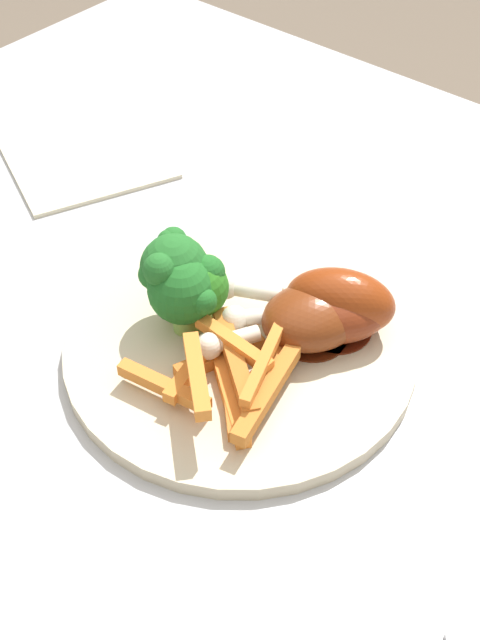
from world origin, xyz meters
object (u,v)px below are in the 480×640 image
Objects in this scene: broccoli_floret_back at (186,288)px; chicken_drumstick_extra at (307,318)px; chicken_drumstick_near at (335,302)px; carrot_fries_pile at (230,369)px; dinner_plate at (240,345)px; broccoli_floret_middle at (196,287)px; chicken_drumstick_far at (334,309)px; broccoli_floret_front at (173,269)px; dining_table at (316,437)px.

broccoli_floret_back reaches higher than chicken_drumstick_extra.
carrot_fries_pile is at bearing -103.57° from chicken_drumstick_near.
broccoli_floret_middle is (-0.04, -0.01, 0.04)m from dinner_plate.
chicken_drumstick_near is 0.01m from chicken_drumstick_far.
broccoli_floret_back is 0.46× the size of carrot_fries_pile.
dinner_plate is at bearing -131.47° from chicken_drumstick_far.
broccoli_floret_front is 0.08m from carrot_fries_pile.
broccoli_floret_front is (-0.10, -0.05, 0.17)m from dining_table.
chicken_drumstick_extra reaches higher than dinner_plate.
chicken_drumstick_near is at bearing 40.43° from broccoli_floret_back.
chicken_drumstick_near is (0.02, 0.09, 0.01)m from carrot_fries_pile.
dining_table is 19.44× the size of broccoli_floret_middle.
broccoli_floret_front is at bearing -153.73° from chicken_drumstick_extra.
chicken_drumstick_near is at bearing 50.82° from dinner_plate.
carrot_fries_pile reaches higher than dinner_plate.
broccoli_floret_middle reaches higher than dinner_plate.
chicken_drumstick_extra is at bearing 28.62° from broccoli_floret_middle.
broccoli_floret_front reaches higher than carrot_fries_pile.
dinner_plate is 0.05m from broccoli_floret_middle.
broccoli_floret_middle is 0.10m from chicken_drumstick_far.
chicken_drumstick_far is at bearing 63.54° from chicken_drumstick_extra.
chicken_drumstick_near is at bearing 118.32° from chicken_drumstick_far.
broccoli_floret_front is 0.57× the size of chicken_drumstick_extra.
chicken_drumstick_far is (0.04, 0.05, 0.03)m from dinner_plate.
broccoli_floret_front is 0.02m from broccoli_floret_middle.
chicken_drumstick_near is at bearing 34.01° from broccoli_floret_front.
broccoli_floret_middle is 0.91× the size of broccoli_floret_back.
dinner_plate is 2.29× the size of chicken_drumstick_far.
dining_table is 0.13m from dinner_plate.
carrot_fries_pile is 1.10× the size of chicken_drumstick_extra.
dinner_plate is 0.07m from broccoli_floret_front.
chicken_drumstick_extra is (0.01, 0.07, 0.01)m from carrot_fries_pile.
broccoli_floret_back reaches higher than chicken_drumstick_far.
broccoli_floret_back is at bearing -145.15° from dining_table.
chicken_drumstick_far is 0.89× the size of chicken_drumstick_extra.
broccoli_floret_front is (-0.05, -0.01, 0.05)m from dinner_plate.
chicken_drumstick_extra is (-0.01, -0.01, 0.14)m from dining_table.
chicken_drumstick_near is at bearing 76.43° from carrot_fries_pile.
broccoli_floret_middle is at bearing -169.31° from dinner_plate.
chicken_drumstick_extra is at bearing -116.46° from chicken_drumstick_far.
dinner_plate is 0.08m from chicken_drumstick_near.
broccoli_floret_back is (-0.04, -0.02, 0.05)m from dinner_plate.
broccoli_floret_middle is 0.10m from chicken_drumstick_near.
carrot_fries_pile is (0.02, -0.04, 0.02)m from dinner_plate.
broccoli_floret_back is 0.07m from carrot_fries_pile.
broccoli_floret_front is 0.10m from chicken_drumstick_extra.
broccoli_floret_middle is (0.02, 0.00, -0.01)m from broccoli_floret_front.
broccoli_floret_middle is at bearing -142.74° from chicken_drumstick_near.
chicken_drumstick_far is (0.10, 0.06, -0.03)m from broccoli_floret_front.
dinner_plate reaches higher than dining_table.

